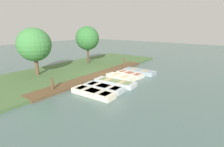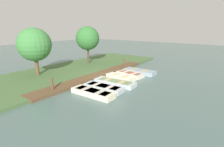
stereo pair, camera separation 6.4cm
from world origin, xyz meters
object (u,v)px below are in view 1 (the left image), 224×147
rowboat_5 (139,72)px  mooring_post_near (52,85)px  rowboat_2 (115,82)px  rowboat_0 (93,93)px  mooring_post_far (124,63)px  park_tree_far_left (34,45)px  rowboat_4 (130,74)px  park_tree_left (87,38)px  rowboat_3 (121,77)px  rowboat_1 (104,87)px

rowboat_5 → mooring_post_near: mooring_post_near is taller
rowboat_2 → rowboat_0: bearing=-91.5°
rowboat_5 → mooring_post_far: 3.00m
mooring_post_near → rowboat_2: bearing=57.5°
park_tree_far_left → rowboat_5: bearing=43.2°
mooring_post_far → rowboat_4: bearing=-49.2°
rowboat_0 → rowboat_5: 7.26m
rowboat_2 → park_tree_left: 9.00m
rowboat_0 → rowboat_3: (-0.61, 4.49, -0.02)m
rowboat_0 → rowboat_1: 1.32m
park_tree_far_left → park_tree_left: 6.88m
rowboat_2 → mooring_post_far: 6.32m
rowboat_2 → rowboat_4: 2.96m
rowboat_1 → rowboat_5: 5.94m
mooring_post_near → rowboat_4: bearing=71.5°
rowboat_2 → mooring_post_far: size_ratio=3.19×
rowboat_0 → mooring_post_far: mooring_post_far is taller
park_tree_left → park_tree_far_left: bearing=-91.3°
rowboat_0 → mooring_post_far: bearing=106.3°
mooring_post_far → park_tree_far_left: bearing=-119.7°
rowboat_3 → mooring_post_near: (-2.16, -5.83, 0.40)m
rowboat_5 → park_tree_far_left: bearing=-136.6°
rowboat_0 → rowboat_5: rowboat_5 is taller
rowboat_3 → mooring_post_far: bearing=124.7°
rowboat_0 → park_tree_far_left: (-7.47, 0.34, 2.89)m
mooring_post_near → park_tree_far_left: size_ratio=0.25×
rowboat_0 → mooring_post_far: size_ratio=2.94×
mooring_post_far → park_tree_left: park_tree_left is taller
rowboat_0 → park_tree_far_left: bearing=175.7°
rowboat_1 → mooring_post_far: mooring_post_far is taller
rowboat_1 → mooring_post_far: bearing=106.9°
rowboat_2 → mooring_post_near: bearing=-126.2°
rowboat_0 → mooring_post_near: mooring_post_near is taller
mooring_post_far → park_tree_left: (-4.54, -1.34, 2.73)m
park_tree_far_left → mooring_post_far: bearing=60.3°
rowboat_2 → rowboat_5: rowboat_5 is taller
park_tree_far_left → park_tree_left: bearing=88.7°
park_tree_far_left → park_tree_left: size_ratio=0.98×
rowboat_0 → rowboat_5: bearing=89.1°
rowboat_1 → mooring_post_near: bearing=-138.6°
rowboat_2 → rowboat_3: 1.72m
rowboat_2 → park_tree_far_left: size_ratio=0.79×
rowboat_0 → rowboat_5: size_ratio=1.03×
rowboat_2 → rowboat_4: rowboat_4 is taller
rowboat_4 → park_tree_left: (-6.93, 1.43, 3.12)m
park_tree_far_left → rowboat_1: bearing=7.6°
mooring_post_near → park_tree_left: park_tree_left is taller
park_tree_far_left → park_tree_left: park_tree_left is taller
rowboat_0 → park_tree_left: 10.74m
rowboat_5 → mooring_post_near: bearing=-107.0°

